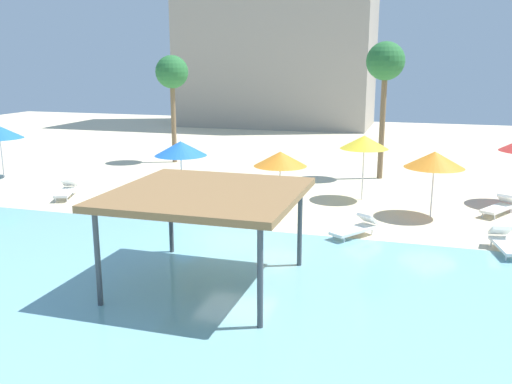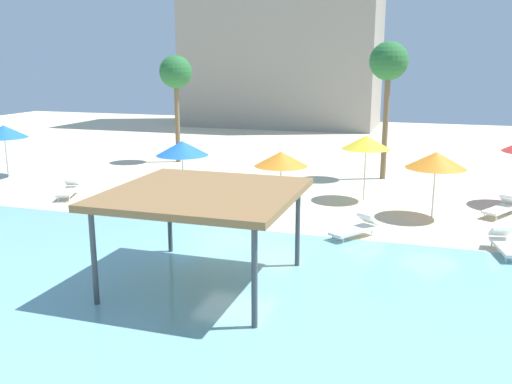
{
  "view_description": "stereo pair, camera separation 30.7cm",
  "coord_description": "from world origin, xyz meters",
  "px_view_note": "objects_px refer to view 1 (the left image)",
  "views": [
    {
      "loc": [
        5.73,
        -16.59,
        5.88
      ],
      "look_at": [
        0.14,
        2.0,
        1.3
      ],
      "focal_mm": 38.96,
      "sensor_mm": 36.0,
      "label": 1
    },
    {
      "loc": [
        6.02,
        -16.49,
        5.88
      ],
      "look_at": [
        0.14,
        2.0,
        1.3
      ],
      "focal_mm": 38.96,
      "sensor_mm": 36.0,
      "label": 2
    }
  ],
  "objects_px": {
    "shade_pavilion": "(207,196)",
    "lounge_chair_2": "(499,206)",
    "palm_tree_0": "(172,74)",
    "palm_tree_1": "(385,65)",
    "lounge_chair_3": "(505,242)",
    "beach_umbrella_blue_1": "(181,148)",
    "beach_umbrella_yellow_2": "(364,142)",
    "beach_umbrella_orange_4": "(435,160)",
    "lounge_chair_0": "(159,188)",
    "lounge_chair_4": "(66,190)",
    "beach_umbrella_orange_3": "(280,159)",
    "lounge_chair_1": "(356,228)"
  },
  "relations": [
    {
      "from": "shade_pavilion",
      "to": "lounge_chair_0",
      "type": "bearing_deg",
      "value": 123.34
    },
    {
      "from": "lounge_chair_1",
      "to": "lounge_chair_2",
      "type": "height_order",
      "value": "same"
    },
    {
      "from": "shade_pavilion",
      "to": "palm_tree_0",
      "type": "xyz_separation_m",
      "value": [
        -8.84,
        16.94,
        2.67
      ]
    },
    {
      "from": "beach_umbrella_yellow_2",
      "to": "lounge_chair_3",
      "type": "xyz_separation_m",
      "value": [
        5.06,
        -5.64,
        -2.19
      ]
    },
    {
      "from": "shade_pavilion",
      "to": "beach_umbrella_orange_3",
      "type": "xyz_separation_m",
      "value": [
        0.09,
        7.37,
        -0.25
      ]
    },
    {
      "from": "beach_umbrella_blue_1",
      "to": "lounge_chair_3",
      "type": "relative_size",
      "value": 1.35
    },
    {
      "from": "beach_umbrella_blue_1",
      "to": "beach_umbrella_yellow_2",
      "type": "relative_size",
      "value": 0.95
    },
    {
      "from": "beach_umbrella_blue_1",
      "to": "beach_umbrella_orange_3",
      "type": "relative_size",
      "value": 1.06
    },
    {
      "from": "palm_tree_0",
      "to": "palm_tree_1",
      "type": "bearing_deg",
      "value": -6.18
    },
    {
      "from": "beach_umbrella_blue_1",
      "to": "beach_umbrella_orange_3",
      "type": "xyz_separation_m",
      "value": [
        4.39,
        -0.5,
        -0.14
      ]
    },
    {
      "from": "palm_tree_1",
      "to": "shade_pavilion",
      "type": "bearing_deg",
      "value": -101.9
    },
    {
      "from": "beach_umbrella_blue_1",
      "to": "palm_tree_0",
      "type": "relative_size",
      "value": 0.43
    },
    {
      "from": "beach_umbrella_orange_4",
      "to": "lounge_chair_0",
      "type": "bearing_deg",
      "value": 178.79
    },
    {
      "from": "beach_umbrella_orange_3",
      "to": "lounge_chair_2",
      "type": "xyz_separation_m",
      "value": [
        8.26,
        2.5,
        -1.89
      ]
    },
    {
      "from": "beach_umbrella_blue_1",
      "to": "beach_umbrella_orange_4",
      "type": "distance_m",
      "value": 10.11
    },
    {
      "from": "beach_umbrella_orange_3",
      "to": "lounge_chair_4",
      "type": "xyz_separation_m",
      "value": [
        -9.75,
        0.03,
        -1.89
      ]
    },
    {
      "from": "lounge_chair_4",
      "to": "palm_tree_1",
      "type": "distance_m",
      "value": 16.25
    },
    {
      "from": "beach_umbrella_orange_4",
      "to": "lounge_chair_3",
      "type": "xyz_separation_m",
      "value": [
        2.21,
        -3.66,
        -1.91
      ]
    },
    {
      "from": "shade_pavilion",
      "to": "lounge_chair_4",
      "type": "distance_m",
      "value": 12.35
    },
    {
      "from": "lounge_chair_1",
      "to": "lounge_chair_2",
      "type": "relative_size",
      "value": 0.99
    },
    {
      "from": "beach_umbrella_blue_1",
      "to": "beach_umbrella_orange_3",
      "type": "bearing_deg",
      "value": -6.44
    },
    {
      "from": "shade_pavilion",
      "to": "palm_tree_0",
      "type": "distance_m",
      "value": 19.29
    },
    {
      "from": "shade_pavilion",
      "to": "palm_tree_1",
      "type": "xyz_separation_m",
      "value": [
        3.29,
        15.62,
        3.24
      ]
    },
    {
      "from": "lounge_chair_4",
      "to": "beach_umbrella_orange_4",
      "type": "bearing_deg",
      "value": 74.3
    },
    {
      "from": "beach_umbrella_blue_1",
      "to": "palm_tree_1",
      "type": "relative_size",
      "value": 0.39
    },
    {
      "from": "beach_umbrella_yellow_2",
      "to": "lounge_chair_3",
      "type": "distance_m",
      "value": 7.89
    },
    {
      "from": "beach_umbrella_yellow_2",
      "to": "palm_tree_0",
      "type": "relative_size",
      "value": 0.45
    },
    {
      "from": "palm_tree_0",
      "to": "palm_tree_1",
      "type": "height_order",
      "value": "palm_tree_1"
    },
    {
      "from": "beach_umbrella_orange_4",
      "to": "lounge_chair_3",
      "type": "height_order",
      "value": "beach_umbrella_orange_4"
    },
    {
      "from": "lounge_chair_3",
      "to": "palm_tree_1",
      "type": "height_order",
      "value": "palm_tree_1"
    },
    {
      "from": "beach_umbrella_orange_4",
      "to": "palm_tree_1",
      "type": "distance_m",
      "value": 8.07
    },
    {
      "from": "shade_pavilion",
      "to": "beach_umbrella_yellow_2",
      "type": "distance_m",
      "value": 11.14
    },
    {
      "from": "palm_tree_0",
      "to": "lounge_chair_2",
      "type": "bearing_deg",
      "value": -22.34
    },
    {
      "from": "beach_umbrella_orange_3",
      "to": "palm_tree_0",
      "type": "bearing_deg",
      "value": 133.04
    },
    {
      "from": "lounge_chair_3",
      "to": "palm_tree_1",
      "type": "relative_size",
      "value": 0.29
    },
    {
      "from": "beach_umbrella_blue_1",
      "to": "beach_umbrella_orange_4",
      "type": "bearing_deg",
      "value": 5.11
    },
    {
      "from": "beach_umbrella_orange_4",
      "to": "lounge_chair_0",
      "type": "height_order",
      "value": "beach_umbrella_orange_4"
    },
    {
      "from": "beach_umbrella_orange_4",
      "to": "lounge_chair_2",
      "type": "bearing_deg",
      "value": 23.17
    },
    {
      "from": "beach_umbrella_orange_3",
      "to": "beach_umbrella_yellow_2",
      "type": "bearing_deg",
      "value": 50.06
    },
    {
      "from": "shade_pavilion",
      "to": "beach_umbrella_blue_1",
      "type": "relative_size",
      "value": 1.8
    },
    {
      "from": "lounge_chair_1",
      "to": "beach_umbrella_yellow_2",
      "type": "bearing_deg",
      "value": -142.03
    },
    {
      "from": "beach_umbrella_blue_1",
      "to": "lounge_chair_3",
      "type": "xyz_separation_m",
      "value": [
        12.28,
        -2.76,
        -2.03
      ]
    },
    {
      "from": "lounge_chair_3",
      "to": "lounge_chair_4",
      "type": "distance_m",
      "value": 17.79
    },
    {
      "from": "lounge_chair_3",
      "to": "beach_umbrella_orange_3",
      "type": "bearing_deg",
      "value": -116.99
    },
    {
      "from": "beach_umbrella_orange_3",
      "to": "palm_tree_0",
      "type": "relative_size",
      "value": 0.4
    },
    {
      "from": "beach_umbrella_yellow_2",
      "to": "beach_umbrella_orange_3",
      "type": "xyz_separation_m",
      "value": [
        -2.83,
        -3.38,
        -0.3
      ]
    },
    {
      "from": "shade_pavilion",
      "to": "palm_tree_1",
      "type": "relative_size",
      "value": 0.7
    },
    {
      "from": "lounge_chair_2",
      "to": "lounge_chair_4",
      "type": "bearing_deg",
      "value": -51.38
    },
    {
      "from": "beach_umbrella_yellow_2",
      "to": "lounge_chair_0",
      "type": "relative_size",
      "value": 1.41
    },
    {
      "from": "shade_pavilion",
      "to": "lounge_chair_2",
      "type": "height_order",
      "value": "shade_pavilion"
    }
  ]
}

